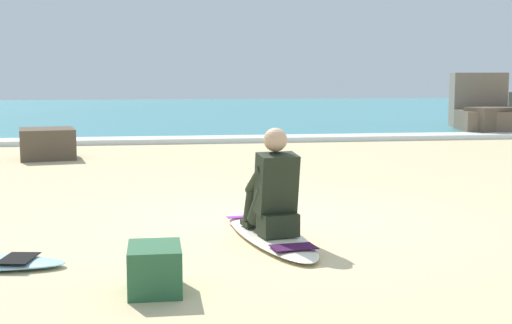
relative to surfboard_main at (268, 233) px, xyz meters
The scene contains 8 objects.
ground_plane 0.58m from the surfboard_main, 74.43° to the left, with size 80.00×80.00×0.00m, color beige.
sea 23.33m from the surfboard_main, 89.62° to the left, with size 80.00×28.00×0.10m, color teal.
breaking_foam 9.63m from the surfboard_main, 89.07° to the left, with size 80.00×0.90×0.11m, color white.
surfboard_main is the anchor object (origin of this frame).
surfer_seated 0.43m from the surfboard_main, 85.29° to the right, with size 0.45×0.75×0.95m.
rock_outcrop_distant 14.01m from the surfboard_main, 54.74° to the left, with size 3.37×3.28×1.58m.
shoreline_rock 7.40m from the surfboard_main, 112.52° to the left, with size 0.94×1.07×0.54m, color brown.
beach_bag 1.85m from the surfboard_main, 125.15° to the right, with size 0.36×0.48×0.32m, color #285B38.
Camera 1 is at (-1.28, -6.81, 1.46)m, focal length 49.46 mm.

